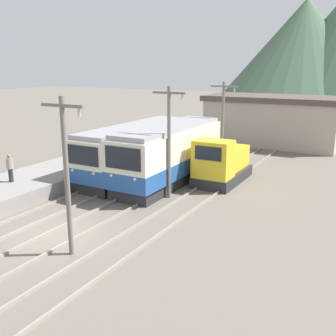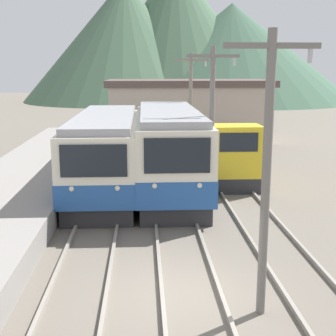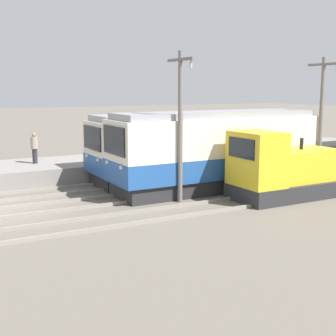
{
  "view_description": "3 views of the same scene",
  "coord_description": "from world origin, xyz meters",
  "px_view_note": "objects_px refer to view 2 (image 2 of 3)",
  "views": [
    {
      "loc": [
        12.11,
        -11.72,
        7.32
      ],
      "look_at": [
        1.34,
        7.63,
        1.58
      ],
      "focal_mm": 42.0,
      "sensor_mm": 36.0,
      "label": 1
    },
    {
      "loc": [
        -0.94,
        -10.66,
        5.48
      ],
      "look_at": [
        0.05,
        7.62,
        1.58
      ],
      "focal_mm": 50.0,
      "sensor_mm": 36.0,
      "label": 2
    },
    {
      "loc": [
        18.48,
        -2.67,
        4.79
      ],
      "look_at": [
        0.8,
        7.01,
        1.34
      ],
      "focal_mm": 50.0,
      "sensor_mm": 36.0,
      "label": 3
    }
  ],
  "objects_px": {
    "catenary_mast_far": "(191,106)",
    "shunting_locomotive": "(229,159)",
    "commuter_train_left": "(106,156)",
    "commuter_train_center": "(169,154)",
    "catenary_mast_mid": "(212,122)",
    "catenary_mast_near": "(267,165)"
  },
  "relations": [
    {
      "from": "catenary_mast_far",
      "to": "shunting_locomotive",
      "type": "bearing_deg",
      "value": -68.58
    },
    {
      "from": "commuter_train_left",
      "to": "commuter_train_center",
      "type": "xyz_separation_m",
      "value": [
        2.8,
        -0.27,
        0.09
      ]
    },
    {
      "from": "commuter_train_left",
      "to": "commuter_train_center",
      "type": "relative_size",
      "value": 1.05
    },
    {
      "from": "commuter_train_left",
      "to": "shunting_locomotive",
      "type": "bearing_deg",
      "value": 11.5
    },
    {
      "from": "commuter_train_center",
      "to": "catenary_mast_mid",
      "type": "relative_size",
      "value": 1.67
    },
    {
      "from": "commuter_train_center",
      "to": "catenary_mast_near",
      "type": "height_order",
      "value": "catenary_mast_near"
    },
    {
      "from": "commuter_train_center",
      "to": "shunting_locomotive",
      "type": "bearing_deg",
      "value": 25.78
    },
    {
      "from": "shunting_locomotive",
      "to": "catenary_mast_mid",
      "type": "bearing_deg",
      "value": -109.18
    },
    {
      "from": "commuter_train_left",
      "to": "commuter_train_center",
      "type": "height_order",
      "value": "commuter_train_center"
    },
    {
      "from": "catenary_mast_near",
      "to": "catenary_mast_far",
      "type": "bearing_deg",
      "value": 90.0
    },
    {
      "from": "commuter_train_left",
      "to": "catenary_mast_near",
      "type": "xyz_separation_m",
      "value": [
        4.31,
        -11.2,
        1.83
      ]
    },
    {
      "from": "shunting_locomotive",
      "to": "catenary_mast_mid",
      "type": "xyz_separation_m",
      "value": [
        -1.49,
        -4.29,
        2.25
      ]
    },
    {
      "from": "shunting_locomotive",
      "to": "commuter_train_left",
      "type": "bearing_deg",
      "value": -168.5
    },
    {
      "from": "catenary_mast_far",
      "to": "commuter_train_center",
      "type": "bearing_deg",
      "value": -106.03
    },
    {
      "from": "shunting_locomotive",
      "to": "commuter_train_center",
      "type": "bearing_deg",
      "value": -154.22
    },
    {
      "from": "catenary_mast_near",
      "to": "catenary_mast_mid",
      "type": "xyz_separation_m",
      "value": [
        0.0,
        8.09,
        0.0
      ]
    },
    {
      "from": "commuter_train_left",
      "to": "catenary_mast_mid",
      "type": "bearing_deg",
      "value": -35.8
    },
    {
      "from": "shunting_locomotive",
      "to": "catenary_mast_far",
      "type": "bearing_deg",
      "value": 111.42
    },
    {
      "from": "catenary_mast_mid",
      "to": "commuter_train_center",
      "type": "bearing_deg",
      "value": 117.99
    },
    {
      "from": "commuter_train_left",
      "to": "shunting_locomotive",
      "type": "relative_size",
      "value": 2.16
    },
    {
      "from": "shunting_locomotive",
      "to": "catenary_mast_mid",
      "type": "relative_size",
      "value": 0.81
    },
    {
      "from": "shunting_locomotive",
      "to": "catenary_mast_mid",
      "type": "height_order",
      "value": "catenary_mast_mid"
    }
  ]
}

